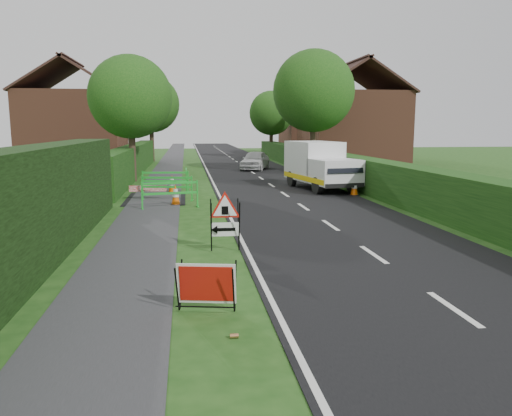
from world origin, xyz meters
TOP-DOWN VIEW (x-y plane):
  - ground at (0.00, 0.00)m, footprint 120.00×120.00m
  - road_surface at (2.50, 35.00)m, footprint 6.00×90.00m
  - footpath at (-3.00, 35.00)m, footprint 2.00×90.00m
  - hedge_west_near at (-5.00, 0.00)m, footprint 1.10×18.00m
  - hedge_west_far at (-5.00, 22.00)m, footprint 1.00×24.00m
  - hedge_east at (6.50, 16.00)m, footprint 1.20×50.00m
  - house_west at (-10.00, 30.00)m, footprint 7.50×7.40m
  - house_east_a at (11.00, 28.00)m, footprint 7.50×7.40m
  - house_east_b at (12.00, 42.00)m, footprint 7.50×7.40m
  - tree_nw at (-4.60, 18.00)m, footprint 4.40×4.40m
  - tree_ne at (6.40, 22.00)m, footprint 5.20×5.20m
  - tree_fw at (-4.60, 34.00)m, footprint 4.80×4.80m
  - tree_fe at (6.40, 38.00)m, footprint 4.20×4.20m
  - red_rect_sign at (-1.46, -2.04)m, footprint 1.01×0.73m
  - triangle_sign at (-0.90, 1.80)m, footprint 0.85×0.85m
  - works_van at (4.50, 13.26)m, footprint 2.68×5.13m
  - traffic_cone_0 at (5.42, 10.85)m, footprint 0.38×0.38m
  - traffic_cone_1 at (5.38, 13.80)m, footprint 0.38×0.38m
  - traffic_cone_2 at (5.35, 16.51)m, footprint 0.38×0.38m
  - traffic_cone_3 at (-2.16, 9.22)m, footprint 0.38×0.38m
  - traffic_cone_4 at (-2.39, 12.98)m, footprint 0.38×0.38m
  - ped_barrier_0 at (-2.34, 8.48)m, footprint 2.09×0.71m
  - ped_barrier_1 at (-2.52, 10.45)m, footprint 2.09×0.74m
  - ped_barrier_2 at (-2.67, 12.74)m, footprint 2.08×0.53m
  - ped_barrier_3 at (-1.75, 13.83)m, footprint 0.36×2.06m
  - redwhite_plank at (-3.30, 10.86)m, footprint 1.50×0.08m
  - litter_can at (-1.12, -3.11)m, footprint 0.12×0.07m
  - hatchback_car at (2.97, 24.46)m, footprint 2.74×4.14m

SIDE VIEW (x-z plane):
  - ground at x=0.00m, z-range 0.00..0.00m
  - hedge_west_near at x=-5.00m, z-range -1.25..1.25m
  - hedge_west_far at x=-5.00m, z-range -0.90..0.90m
  - hedge_east at x=6.50m, z-range -0.75..0.75m
  - redwhite_plank at x=-3.30m, z-range -0.12..0.12m
  - litter_can at x=-1.12m, z-range -0.03..0.03m
  - road_surface at x=2.50m, z-range -0.01..0.01m
  - footpath at x=-3.00m, z-range -0.01..0.02m
  - traffic_cone_0 at x=5.42m, z-range 0.00..0.79m
  - traffic_cone_1 at x=5.38m, z-range 0.00..0.79m
  - traffic_cone_2 at x=5.35m, z-range 0.00..0.79m
  - traffic_cone_3 at x=-2.16m, z-range 0.00..0.79m
  - traffic_cone_4 at x=-2.39m, z-range 0.00..0.79m
  - red_rect_sign at x=-1.46m, z-range 0.06..0.85m
  - ped_barrier_0 at x=-2.34m, z-range 0.13..1.13m
  - ped_barrier_1 at x=-2.52m, z-range 0.13..1.13m
  - ped_barrier_2 at x=-2.67m, z-range 0.13..1.13m
  - ped_barrier_3 at x=-1.75m, z-range 0.13..1.13m
  - hatchback_car at x=2.97m, z-range 0.00..1.31m
  - triangle_sign at x=-0.90m, z-range 0.24..1.44m
  - works_van at x=4.50m, z-range 0.07..2.30m
  - house_west at x=-10.00m, z-range -1.04..6.84m
  - house_east_a at x=11.00m, z-range -1.04..6.84m
  - house_east_b at x=12.00m, z-range -1.04..6.84m
  - tree_fe at x=6.40m, z-range 1.05..7.39m
  - tree_nw at x=-4.60m, z-range 1.13..7.83m
  - tree_fw at x=-4.60m, z-range 1.21..8.45m
  - tree_ne at x=6.40m, z-range 1.28..9.07m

